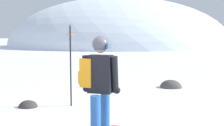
{
  "coord_description": "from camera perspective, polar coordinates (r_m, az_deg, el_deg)",
  "views": [
    {
      "loc": [
        1.2,
        -3.35,
        1.72
      ],
      "look_at": [
        0.17,
        3.75,
        1.0
      ],
      "focal_mm": 44.05,
      "sensor_mm": 36.0,
      "label": 1
    }
  ],
  "objects": [
    {
      "name": "rock_small",
      "position": [
        7.01,
        -17.02,
        -8.73
      ],
      "size": [
        0.46,
        0.4,
        0.33
      ],
      "color": "#383333",
      "rests_on": "ground"
    },
    {
      "name": "piste_marker_near",
      "position": [
        6.71,
        -8.6,
        0.72
      ],
      "size": [
        0.2,
        0.2,
        2.0
      ],
      "color": "black",
      "rests_on": "ground"
    },
    {
      "name": "snowboarder_main",
      "position": [
        4.26,
        -2.8,
        -5.12
      ],
      "size": [
        0.65,
        1.83,
        1.71
      ],
      "color": "#D11E5B",
      "rests_on": "ground"
    },
    {
      "name": "rock_mid",
      "position": [
        9.36,
        12.11,
        -4.99
      ],
      "size": [
        0.73,
        0.62,
        0.51
      ],
      "color": "#4C4742",
      "rests_on": "ground"
    },
    {
      "name": "ridge_peak_main",
      "position": [
        44.49,
        1.23,
        3.52
      ],
      "size": [
        34.46,
        31.01,
        15.23
      ],
      "color": "white",
      "rests_on": "ground"
    }
  ]
}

